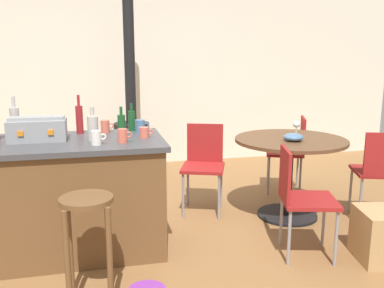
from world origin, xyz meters
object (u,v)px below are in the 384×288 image
cup_3 (140,126)px  serving_bowl (293,137)px  bottle_6 (132,120)px  toolbox (37,129)px  cup_4 (105,126)px  kitchen_island (68,196)px  cup_0 (144,132)px  bottle_0 (15,121)px  cup_1 (97,138)px  dining_table (290,157)px  folding_chair_right (379,169)px  wood_stove (132,134)px  bottle_5 (79,119)px  wooden_stool (88,227)px  folding_chair_far (204,161)px  cup_2 (123,136)px  bottle_2 (93,127)px  wine_glass (297,125)px  folding_chair_near (291,148)px  folding_chair_left (300,194)px  bottle_3 (121,124)px

cup_3 → serving_bowl: bearing=-0.8°
bottle_6 → serving_bowl: (1.44, -0.13, -0.19)m
toolbox → cup_4: bearing=23.5°
kitchen_island → toolbox: size_ratio=3.59×
cup_0 → cup_3: cup_3 is taller
bottle_0 → cup_4: (0.70, 0.01, -0.07)m
cup_1 → cup_4: bearing=80.8°
dining_table → folding_chair_right: size_ratio=1.19×
folding_chair_right → cup_0: size_ratio=7.90×
wood_stove → toolbox: wood_stove is taller
bottle_5 → wooden_stool: bearing=-87.1°
wooden_stool → folding_chair_far: folding_chair_far is taller
dining_table → cup_2: cup_2 is taller
bottle_0 → cup_1: 0.78m
bottle_2 → cup_0: bearing=1.6°
cup_0 → cup_2: (-0.18, -0.15, 0.01)m
bottle_6 → cup_4: bearing=-168.2°
wood_stove → serving_bowl: wood_stove is taller
cup_0 → wine_glass: (1.50, 0.42, -0.07)m
folding_chair_far → bottle_2: size_ratio=3.34×
wood_stove → bottle_6: size_ratio=9.97×
bottle_2 → cup_4: (0.10, 0.30, -0.05)m
folding_chair_near → bottle_5: (-2.25, -0.71, 0.52)m
wooden_stool → bottle_5: size_ratio=2.17×
cup_0 → cup_4: size_ratio=1.01×
cup_2 → cup_3: cup_3 is taller
bottle_2 → cup_3: bearing=31.5°
folding_chair_left → bottle_6: 1.50m
wooden_stool → bottle_5: 1.16m
folding_chair_left → bottle_0: bearing=160.7°
folding_chair_near → bottle_5: bearing=-162.5°
bottle_2 → bottle_3: bearing=32.8°
dining_table → folding_chair_left: (-0.28, -0.76, -0.09)m
cup_3 → bottle_2: bearing=-148.5°
folding_chair_left → wood_stove: size_ratio=0.36×
folding_chair_near → cup_0: 2.07m
folding_chair_left → bottle_3: size_ratio=3.63×
cup_3 → wine_glass: size_ratio=0.81×
kitchen_island → cup_0: 0.78m
folding_chair_right → cup_2: size_ratio=8.13×
folding_chair_far → cup_4: size_ratio=7.87×
toolbox → bottle_3: 0.63m
folding_chair_left → wine_glass: wine_glass is taller
wooden_stool → bottle_0: 1.27m
dining_table → folding_chair_right: (0.73, -0.32, -0.07)m
cup_4 → serving_bowl: cup_4 is taller
kitchen_island → cup_4: (0.32, 0.26, 0.50)m
folding_chair_far → bottle_0: bearing=-167.2°
dining_table → bottle_5: bottle_5 is taller
kitchen_island → cup_2: 0.68m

